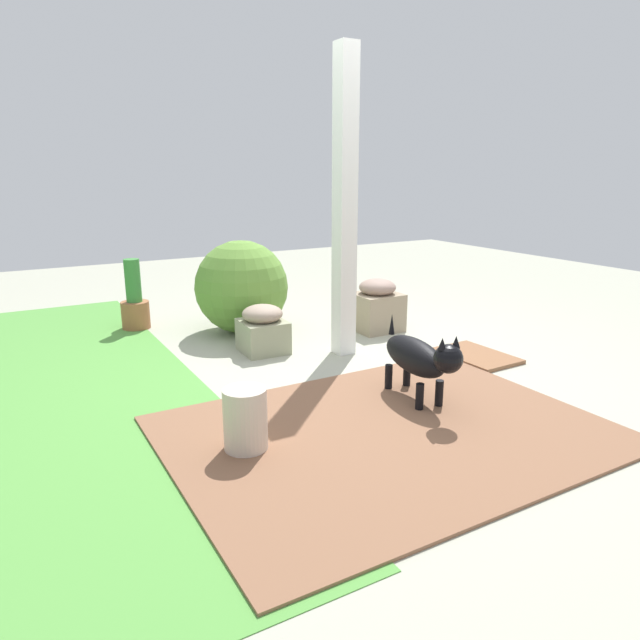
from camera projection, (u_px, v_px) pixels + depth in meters
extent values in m
plane|color=#A6A793|center=(343.00, 369.00, 4.27)|extent=(12.00, 12.00, 0.00)
cube|color=brown|center=(388.00, 432.00, 3.22)|extent=(1.80, 2.40, 0.02)
cube|color=white|center=(345.00, 207.00, 4.36)|extent=(0.14, 0.14, 2.33)
cube|color=gray|center=(377.00, 312.00, 5.26)|extent=(0.37, 0.41, 0.35)
ellipsoid|color=gray|center=(377.00, 287.00, 5.20)|extent=(0.34, 0.34, 0.15)
cube|color=gray|center=(263.00, 336.00, 4.64)|extent=(0.38, 0.36, 0.26)
ellipsoid|color=gray|center=(262.00, 314.00, 4.59)|extent=(0.33, 0.33, 0.15)
sphere|color=#608E38|center=(242.00, 287.00, 5.14)|extent=(0.84, 0.84, 0.84)
cylinder|color=#9C5F3B|center=(136.00, 315.00, 5.33)|extent=(0.26, 0.26, 0.25)
cylinder|color=#3B813A|center=(133.00, 281.00, 5.25)|extent=(0.14, 0.14, 0.40)
ellipsoid|color=black|center=(414.00, 356.00, 3.63)|extent=(0.63, 0.27, 0.22)
sphere|color=black|center=(448.00, 359.00, 3.29)|extent=(0.17, 0.17, 0.17)
cone|color=black|center=(456.00, 342.00, 3.29)|extent=(0.05, 0.05, 0.07)
cone|color=black|center=(442.00, 344.00, 3.25)|extent=(0.05, 0.05, 0.07)
cylinder|color=black|center=(439.00, 394.00, 3.54)|extent=(0.05, 0.05, 0.18)
cylinder|color=black|center=(420.00, 398.00, 3.49)|extent=(0.05, 0.05, 0.18)
cylinder|color=black|center=(407.00, 375.00, 3.88)|extent=(0.05, 0.05, 0.18)
cylinder|color=black|center=(389.00, 378.00, 3.82)|extent=(0.05, 0.05, 0.18)
cone|color=black|center=(392.00, 324.00, 3.85)|extent=(0.04, 0.04, 0.14)
cylinder|color=beige|center=(245.00, 420.00, 2.98)|extent=(0.23, 0.23, 0.35)
cube|color=#8C5D3E|center=(476.00, 356.00, 4.52)|extent=(0.63, 0.44, 0.03)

